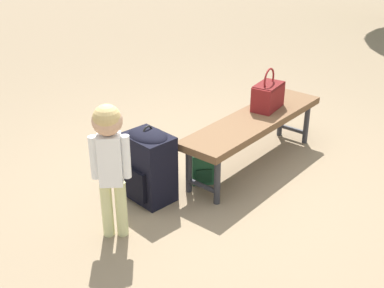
% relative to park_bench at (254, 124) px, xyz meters
% --- Properties ---
extents(ground_plane, '(40.00, 40.00, 0.00)m').
position_rel_park_bench_xyz_m(ground_plane, '(0.52, -0.10, -0.39)').
color(ground_plane, '#7F6B51').
rests_on(ground_plane, ground).
extents(park_bench, '(1.64, 0.63, 0.45)m').
position_rel_park_bench_xyz_m(park_bench, '(0.00, 0.00, 0.00)').
color(park_bench, brown).
rests_on(park_bench, ground).
extents(handbag, '(0.32, 0.19, 0.37)m').
position_rel_park_bench_xyz_m(handbag, '(-0.24, 0.01, 0.18)').
color(handbag, maroon).
rests_on(handbag, park_bench).
extents(child_standing, '(0.20, 0.23, 0.97)m').
position_rel_park_bench_xyz_m(child_standing, '(1.43, -0.37, 0.26)').
color(child_standing, '#CCCC8C').
rests_on(child_standing, ground).
extents(backpack_large, '(0.38, 0.42, 0.62)m').
position_rel_park_bench_xyz_m(backpack_large, '(0.91, -0.45, -0.09)').
color(backpack_large, black).
rests_on(backpack_large, ground).
extents(backpack_small, '(0.22, 0.22, 0.31)m').
position_rel_park_bench_xyz_m(backpack_small, '(0.49, -0.22, -0.24)').
color(backpack_small, '#1E4C2D').
rests_on(backpack_small, ground).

